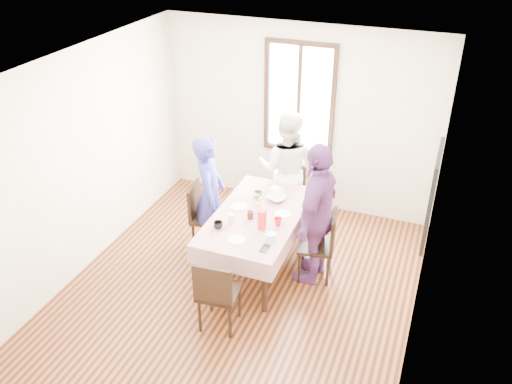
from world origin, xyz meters
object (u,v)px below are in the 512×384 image
person_left (209,195)px  chair_far (286,193)px  dining_table (257,240)px  chair_left (209,217)px  chair_near (219,292)px  person_right (317,214)px  chair_right (316,245)px  person_far (287,169)px

person_left → chair_far: bearing=-57.3°
dining_table → chair_left: (-0.74, 0.16, 0.08)m
chair_left → chair_far: size_ratio=1.00×
chair_near → person_right: (0.72, 1.20, 0.45)m
chair_far → chair_near: (0.00, -2.29, 0.00)m
dining_table → person_right: size_ratio=0.92×
dining_table → chair_near: (0.00, -1.14, 0.08)m
person_left → person_right: bearing=-115.3°
chair_left → chair_near: (0.74, -1.30, 0.00)m
chair_right → chair_far: size_ratio=1.00×
chair_left → person_right: size_ratio=0.51×
dining_table → chair_right: (0.74, 0.05, 0.08)m
chair_right → chair_near: bearing=139.4°
chair_right → person_left: person_left is taller
chair_near → person_left: person_left is taller
chair_far → person_right: size_ratio=0.51×
dining_table → chair_right: 0.75m
person_left → person_far: bearing=-57.9°
dining_table → chair_far: bearing=90.0°
chair_near → dining_table: bearing=84.7°
chair_left → person_right: bearing=77.2°
chair_right → person_left: bearing=77.1°
chair_far → person_left: 1.27m
chair_right → chair_near: size_ratio=1.00×
chair_right → person_far: (-0.74, 1.07, 0.39)m
chair_near → person_right: bearing=53.6°
chair_left → person_right: (1.46, -0.10, 0.45)m
dining_table → person_left: size_ratio=1.03×
chair_right → person_far: bearing=25.8°
person_far → person_left: bearing=47.7°
chair_far → person_left: person_left is taller
chair_near → person_left: size_ratio=0.57×
dining_table → person_far: person_far is taller
dining_table → chair_left: 0.76m
chair_left → person_right: person_right is taller
chair_left → person_left: (0.02, 0.00, 0.35)m
dining_table → chair_left: size_ratio=1.83×
chair_left → chair_right: same height
chair_right → person_right: person_right is taller
chair_far → person_far: (0.00, -0.02, 0.39)m
chair_right → chair_far: same height
chair_left → person_left: 0.35m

